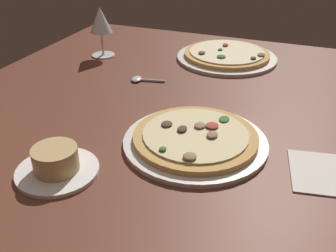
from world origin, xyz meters
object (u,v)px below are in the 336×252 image
Objects in this scene: pizza_main at (195,139)px; wine_glass_far at (101,22)px; ramekin_on_saucer at (56,164)px; spoon at (140,79)px; pizza_side at (227,55)px.

pizza_main is 1.89× the size of wine_glass_far.
spoon is (44.21, 3.94, -1.57)cm from ramekin_on_saucer.
ramekin_on_saucer reaches higher than spoon.
wine_glass_far is (40.38, 44.24, 9.76)cm from pizza_main.
pizza_main is 52.17cm from pizza_side.
spoon is at bearing 5.09° from ramekin_on_saucer.
ramekin_on_saucer is at bearing 168.64° from pizza_side.
ramekin_on_saucer is 44.41cm from spoon.
pizza_side is 71.62cm from ramekin_on_saucer.
pizza_main is at bearing -47.85° from ramekin_on_saucer.
wine_glass_far is at bearing 47.61° from pizza_main.
wine_glass_far reaches higher than pizza_main.
spoon is (-14.58, -19.96, -10.49)cm from wine_glass_far.
pizza_side is at bearing 6.86° from pizza_main.
wine_glass_far reaches higher than ramekin_on_saucer.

